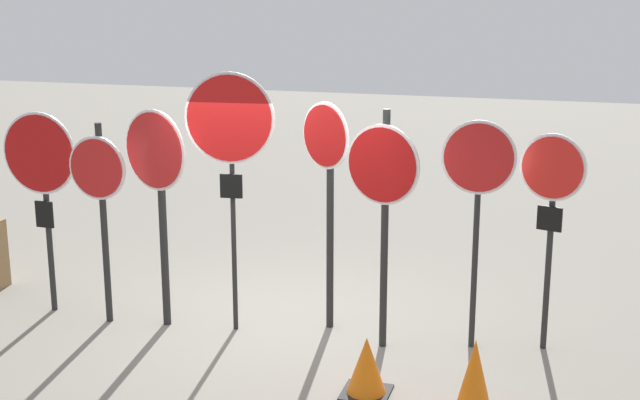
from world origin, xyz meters
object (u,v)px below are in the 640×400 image
Objects in this scene: stop_sign_4 at (327,171)px; traffic_cone_0 at (474,379)px; stop_sign_6 at (478,180)px; stop_sign_7 at (552,193)px; stop_sign_1 at (99,189)px; stop_sign_0 at (41,168)px; traffic_cone_1 at (366,366)px; stop_sign_5 at (383,187)px; stop_sign_2 at (157,176)px; stop_sign_3 at (230,135)px.

stop_sign_4 is 2.79m from traffic_cone_0.
stop_sign_6 is at bearing 29.03° from stop_sign_4.
stop_sign_4 is 2.30m from stop_sign_7.
stop_sign_1 is at bearing 165.56° from traffic_cone_0.
stop_sign_0 reaches higher than traffic_cone_1.
traffic_cone_0 is (1.11, -1.26, -1.35)m from stop_sign_5.
stop_sign_5 is (2.43, 0.09, 0.02)m from stop_sign_2.
stop_sign_0 is 1.03× the size of stop_sign_1.
stop_sign_3 is at bearing 10.92° from stop_sign_1.
stop_sign_3 is at bearing -163.19° from stop_sign_5.
stop_sign_0 is 0.96× the size of stop_sign_2.
stop_sign_6 is (1.59, -0.12, 0.03)m from stop_sign_4.
stop_sign_4 is 1.59m from stop_sign_6.
stop_sign_2 reaches higher than traffic_cone_1.
stop_sign_6 is 0.74m from stop_sign_7.
stop_sign_2 reaches higher than stop_sign_0.
stop_sign_4 is at bearing 118.68° from traffic_cone_1.
stop_sign_2 is at bearing 161.72° from traffic_cone_0.
stop_sign_5 is 3.42× the size of traffic_cone_0.
stop_sign_6 reaches higher than stop_sign_0.
stop_sign_3 is (0.81, 0.08, 0.47)m from stop_sign_2.
stop_sign_5 reaches higher than stop_sign_6.
stop_sign_6 is at bearing -1.36° from stop_sign_3.
stop_sign_7 is at bearing 0.38° from stop_sign_3.
stop_sign_1 is at bearing -160.12° from stop_sign_5.
stop_sign_7 reaches higher than traffic_cone_1.
stop_sign_0 is 3.86m from stop_sign_5.
stop_sign_5 is at bearing -148.66° from stop_sign_7.
stop_sign_5 reaches higher than traffic_cone_1.
stop_sign_2 is at bearing 178.68° from stop_sign_3.
traffic_cone_1 is (0.11, -1.08, -1.44)m from stop_sign_5.
stop_sign_0 is at bearing 174.29° from stop_sign_3.
stop_sign_7 reaches higher than traffic_cone_0.
stop_sign_0 is at bearing -139.24° from stop_sign_4.
stop_sign_0 is at bearing 175.49° from stop_sign_1.
stop_sign_5 is at bearing 5.39° from stop_sign_4.
traffic_cone_1 is at bearing -118.38° from stop_sign_7.
stop_sign_0 is 0.81m from stop_sign_1.
stop_sign_6 is (2.53, 0.25, -0.38)m from stop_sign_3.
stop_sign_3 is 1.18× the size of stop_sign_6.
stop_sign_5 is at bearing 95.56° from traffic_cone_1.
stop_sign_2 is 1.81m from stop_sign_4.
stop_sign_2 is 3.07m from traffic_cone_1.
stop_sign_6 is at bearing 97.64° from traffic_cone_0.
stop_sign_0 is 0.97× the size of stop_sign_6.
stop_sign_4 is (3.18, 0.42, 0.08)m from stop_sign_0.
traffic_cone_1 is at bearing 169.90° from traffic_cone_0.
stop_sign_2 is (1.43, -0.03, 0.01)m from stop_sign_0.
traffic_cone_1 is (-1.51, -1.49, -1.40)m from stop_sign_7.
traffic_cone_1 is at bearing -1.79° from stop_sign_2.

